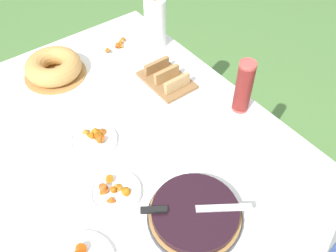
{
  "coord_description": "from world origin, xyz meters",
  "views": [
    {
      "loc": [
        0.84,
        -0.46,
        1.91
      ],
      "look_at": [
        0.03,
        0.15,
        0.79
      ],
      "focal_mm": 40.0,
      "sensor_mm": 36.0,
      "label": 1
    }
  ],
  "objects_px": {
    "bundt_cake": "(54,67)",
    "paper_towel_roll": "(155,23)",
    "snack_plate_right": "(115,191)",
    "cup_stack": "(244,87)",
    "bread_board": "(167,78)",
    "snack_plate_far": "(94,139)",
    "berry_tart": "(195,214)",
    "serving_knife": "(187,209)",
    "snack_plate_left": "(118,48)"
  },
  "relations": [
    {
      "from": "paper_towel_roll",
      "to": "serving_knife",
      "type": "bearing_deg",
      "value": -29.97
    },
    {
      "from": "bundt_cake",
      "to": "snack_plate_far",
      "type": "bearing_deg",
      "value": -6.85
    },
    {
      "from": "bundt_cake",
      "to": "bread_board",
      "type": "xyz_separation_m",
      "value": [
        0.37,
        0.4,
        -0.03
      ]
    },
    {
      "from": "berry_tart",
      "to": "paper_towel_roll",
      "type": "relative_size",
      "value": 1.25
    },
    {
      "from": "paper_towel_roll",
      "to": "bread_board",
      "type": "height_order",
      "value": "paper_towel_roll"
    },
    {
      "from": "bundt_cake",
      "to": "cup_stack",
      "type": "bearing_deg",
      "value": 37.85
    },
    {
      "from": "serving_knife",
      "to": "snack_plate_far",
      "type": "bearing_deg",
      "value": 133.51
    },
    {
      "from": "cup_stack",
      "to": "berry_tart",
      "type": "bearing_deg",
      "value": -59.77
    },
    {
      "from": "cup_stack",
      "to": "serving_knife",
      "type": "bearing_deg",
      "value": -62.31
    },
    {
      "from": "bundt_cake",
      "to": "paper_towel_roll",
      "type": "bearing_deg",
      "value": 80.28
    },
    {
      "from": "bread_board",
      "to": "bundt_cake",
      "type": "bearing_deg",
      "value": -132.56
    },
    {
      "from": "serving_knife",
      "to": "snack_plate_right",
      "type": "relative_size",
      "value": 1.69
    },
    {
      "from": "snack_plate_left",
      "to": "snack_plate_right",
      "type": "distance_m",
      "value": 0.88
    },
    {
      "from": "snack_plate_right",
      "to": "paper_towel_roll",
      "type": "bearing_deg",
      "value": 135.03
    },
    {
      "from": "bundt_cake",
      "to": "snack_plate_right",
      "type": "xyz_separation_m",
      "value": [
        0.75,
        -0.12,
        -0.04
      ]
    },
    {
      "from": "serving_knife",
      "to": "bundt_cake",
      "type": "xyz_separation_m",
      "value": [
        -0.98,
        -0.02,
        -0.02
      ]
    },
    {
      "from": "snack_plate_far",
      "to": "paper_towel_roll",
      "type": "distance_m",
      "value": 0.72
    },
    {
      "from": "berry_tart",
      "to": "bread_board",
      "type": "distance_m",
      "value": 0.73
    },
    {
      "from": "berry_tart",
      "to": "cup_stack",
      "type": "height_order",
      "value": "cup_stack"
    },
    {
      "from": "cup_stack",
      "to": "paper_towel_roll",
      "type": "bearing_deg",
      "value": -178.68
    },
    {
      "from": "snack_plate_left",
      "to": "snack_plate_far",
      "type": "xyz_separation_m",
      "value": [
        0.47,
        -0.41,
        0.0
      ]
    },
    {
      "from": "serving_knife",
      "to": "snack_plate_far",
      "type": "relative_size",
      "value": 1.65
    },
    {
      "from": "cup_stack",
      "to": "snack_plate_right",
      "type": "bearing_deg",
      "value": -86.45
    },
    {
      "from": "snack_plate_far",
      "to": "bundt_cake",
      "type": "bearing_deg",
      "value": 173.15
    },
    {
      "from": "berry_tart",
      "to": "serving_knife",
      "type": "xyz_separation_m",
      "value": [
        -0.02,
        -0.02,
        0.04
      ]
    },
    {
      "from": "snack_plate_right",
      "to": "paper_towel_roll",
      "type": "relative_size",
      "value": 0.73
    },
    {
      "from": "serving_knife",
      "to": "cup_stack",
      "type": "distance_m",
      "value": 0.6
    },
    {
      "from": "serving_knife",
      "to": "cup_stack",
      "type": "bearing_deg",
      "value": 62.31
    },
    {
      "from": "bundt_cake",
      "to": "snack_plate_right",
      "type": "distance_m",
      "value": 0.76
    },
    {
      "from": "snack_plate_left",
      "to": "paper_towel_roll",
      "type": "bearing_deg",
      "value": 65.79
    },
    {
      "from": "serving_knife",
      "to": "snack_plate_right",
      "type": "height_order",
      "value": "serving_knife"
    },
    {
      "from": "berry_tart",
      "to": "snack_plate_left",
      "type": "distance_m",
      "value": 1.04
    },
    {
      "from": "serving_knife",
      "to": "snack_plate_left",
      "type": "xyz_separation_m",
      "value": [
        -0.97,
        0.33,
        -0.05
      ]
    },
    {
      "from": "cup_stack",
      "to": "snack_plate_right",
      "type": "height_order",
      "value": "cup_stack"
    },
    {
      "from": "berry_tart",
      "to": "paper_towel_roll",
      "type": "height_order",
      "value": "paper_towel_roll"
    },
    {
      "from": "bundt_cake",
      "to": "bread_board",
      "type": "relative_size",
      "value": 1.14
    },
    {
      "from": "berry_tart",
      "to": "snack_plate_left",
      "type": "bearing_deg",
      "value": 162.76
    },
    {
      "from": "cup_stack",
      "to": "snack_plate_left",
      "type": "distance_m",
      "value": 0.73
    },
    {
      "from": "berry_tart",
      "to": "paper_towel_roll",
      "type": "bearing_deg",
      "value": 151.65
    },
    {
      "from": "serving_knife",
      "to": "snack_plate_right",
      "type": "distance_m",
      "value": 0.28
    },
    {
      "from": "bundt_cake",
      "to": "paper_towel_roll",
      "type": "distance_m",
      "value": 0.55
    },
    {
      "from": "paper_towel_roll",
      "to": "bread_board",
      "type": "distance_m",
      "value": 0.33
    },
    {
      "from": "cup_stack",
      "to": "bread_board",
      "type": "relative_size",
      "value": 0.98
    },
    {
      "from": "paper_towel_roll",
      "to": "bread_board",
      "type": "relative_size",
      "value": 1.01
    },
    {
      "from": "cup_stack",
      "to": "bread_board",
      "type": "height_order",
      "value": "cup_stack"
    },
    {
      "from": "serving_knife",
      "to": "cup_stack",
      "type": "height_order",
      "value": "cup_stack"
    },
    {
      "from": "snack_plate_right",
      "to": "cup_stack",
      "type": "bearing_deg",
      "value": 93.55
    },
    {
      "from": "paper_towel_roll",
      "to": "bread_board",
      "type": "xyz_separation_m",
      "value": [
        0.28,
        -0.14,
        -0.11
      ]
    },
    {
      "from": "snack_plate_left",
      "to": "bread_board",
      "type": "distance_m",
      "value": 0.36
    },
    {
      "from": "cup_stack",
      "to": "snack_plate_far",
      "type": "bearing_deg",
      "value": -110.15
    }
  ]
}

